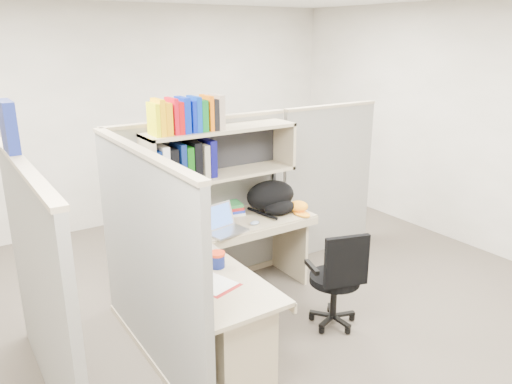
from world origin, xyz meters
TOP-DOWN VIEW (x-y plane):
  - ground at (0.00, 0.00)m, footprint 6.00×6.00m
  - room_shell at (0.00, 0.00)m, footprint 6.00×6.00m
  - cubicle at (-0.37, 0.45)m, footprint 3.79×1.84m
  - desk at (-0.41, -0.29)m, footprint 1.74×1.75m
  - laptop at (-0.06, 0.37)m, footprint 0.39×0.39m
  - backpack at (0.58, 0.56)m, footprint 0.54×0.44m
  - orange_cap at (0.78, 0.45)m, footprint 0.25×0.27m
  - snack_canister at (-0.44, -0.17)m, footprint 0.12×0.12m
  - tissue_box at (-0.78, -0.47)m, footprint 0.13×0.13m
  - mouse at (0.25, 0.39)m, footprint 0.10×0.08m
  - paper_cup at (0.03, 0.74)m, footprint 0.08×0.08m
  - book_stack at (0.25, 0.75)m, footprint 0.19×0.24m
  - loose_paper at (-0.59, -0.35)m, footprint 0.31×0.36m
  - task_chair at (0.54, -0.37)m, footprint 0.50×0.46m

SIDE VIEW (x-z plane):
  - ground at x=0.00m, z-range 0.00..0.00m
  - task_chair at x=0.54m, z-range -0.13..0.75m
  - desk at x=-0.41m, z-range 0.07..0.80m
  - loose_paper at x=-0.59m, z-range 0.73..0.73m
  - mouse at x=0.25m, z-range 0.73..0.76m
  - orange_cap at x=0.78m, z-range 0.73..0.83m
  - book_stack at x=0.25m, z-range 0.73..0.83m
  - paper_cup at x=0.03m, z-range 0.73..0.84m
  - snack_canister at x=-0.44m, z-range 0.73..0.85m
  - tissue_box at x=-0.78m, z-range 0.73..0.90m
  - laptop at x=-0.06m, z-range 0.73..0.97m
  - backpack at x=0.58m, z-range 0.73..1.02m
  - cubicle at x=-0.37m, z-range -0.07..1.88m
  - room_shell at x=0.00m, z-range -1.38..4.62m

